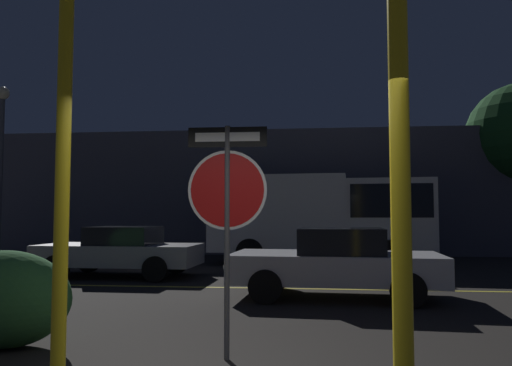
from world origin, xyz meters
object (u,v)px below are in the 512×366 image
Objects in this scene: hedge_bush_1 at (4,299)px; delivery_truck at (325,214)px; passing_car_3 at (337,262)px; street_lamp at (1,147)px; passing_car_2 at (121,251)px; yellow_pole_left at (62,186)px; yellow_pole_right at (401,205)px; stop_sign at (227,193)px.

delivery_truck is (4.11, 10.36, 1.03)m from hedge_bush_1.
street_lamp is (-10.96, 6.31, 3.21)m from passing_car_3.
hedge_bush_1 is 0.40× the size of passing_car_2.
passing_car_3 is at bearing 67.20° from yellow_pole_left.
delivery_truck is at bearing 3.58° from passing_car_3.
passing_car_3 is at bearing 44.52° from hedge_bush_1.
passing_car_2 is 0.69× the size of street_lamp.
yellow_pole_left is 0.87× the size of passing_car_3.
passing_car_2 is at bearing 121.67° from yellow_pole_right.
delivery_truck reaches higher than hedge_bush_1.
passing_car_2 is (-2.78, 8.48, -1.13)m from yellow_pole_left.
stop_sign is at bearing -47.81° from street_lamp.
delivery_truck is at bearing 90.44° from yellow_pole_right.
passing_car_3 is (2.46, 5.86, -1.11)m from yellow_pole_left.
yellow_pole_right is at bearing -4.23° from yellow_pole_left.
yellow_pole_right is (2.57, -0.19, -0.16)m from yellow_pole_left.
stop_sign is 14.37m from street_lamp.
yellow_pole_left is (-1.05, -1.64, -0.02)m from stop_sign.
yellow_pole_right is 1.99× the size of hedge_bush_1.
street_lamp is at bearing 58.84° from passing_car_2.
yellow_pole_left is 0.51× the size of delivery_truck.
passing_car_2 is 7.53m from street_lamp.
stop_sign is 1.95m from yellow_pole_left.
delivery_truck is at bearing 0.10° from street_lamp.
yellow_pole_right reaches higher than passing_car_2.
yellow_pole_left is 14.99m from street_lamp.
yellow_pole_right is 0.46× the size of delivery_truck.
stop_sign is at bearing 165.22° from passing_car_3.
delivery_truck is (0.01, 6.33, 0.93)m from passing_car_3.
passing_car_2 is at bearing 108.13° from yellow_pole_left.
passing_car_3 is at bearing 4.77° from delivery_truck.
yellow_pole_left is 0.87× the size of passing_car_2.
passing_car_2 reaches higher than hedge_bush_1.
passing_car_3 is 13.05m from street_lamp.
hedge_bush_1 is (-1.63, 1.83, -1.21)m from yellow_pole_left.
stop_sign is 2.96m from hedge_bush_1.
yellow_pole_left reaches higher than yellow_pole_right.
stop_sign reaches higher than hedge_bush_1.
passing_car_2 is (-5.35, 8.67, -0.97)m from yellow_pole_right.
yellow_pole_left is 12.44m from delivery_truck.
yellow_pole_right is 4.78m from hedge_bush_1.
passing_car_3 is (1.41, 4.23, -1.13)m from stop_sign.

